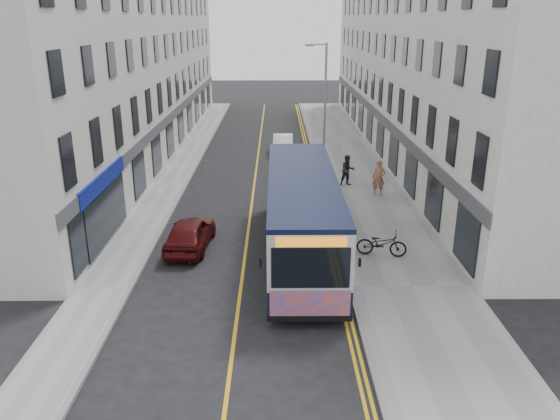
{
  "coord_description": "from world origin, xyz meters",
  "views": [
    {
      "loc": [
        1.31,
        -18.97,
        9.31
      ],
      "look_at": [
        1.47,
        2.95,
        1.6
      ],
      "focal_mm": 35.0,
      "sensor_mm": 36.0,
      "label": 1
    }
  ],
  "objects_px": {
    "city_bus": "(302,212)",
    "bicycle": "(382,244)",
    "car_white": "(283,145)",
    "pedestrian_far": "(348,170)",
    "car_maroon": "(190,233)",
    "streetlamp": "(324,105)",
    "pedestrian_near": "(379,178)"
  },
  "relations": [
    {
      "from": "streetlamp",
      "to": "car_maroon",
      "type": "xyz_separation_m",
      "value": [
        -6.54,
        -11.39,
        -3.69
      ]
    },
    {
      "from": "bicycle",
      "to": "car_maroon",
      "type": "distance_m",
      "value": 8.05
    },
    {
      "from": "car_white",
      "to": "pedestrian_far",
      "type": "bearing_deg",
      "value": -65.62
    },
    {
      "from": "streetlamp",
      "to": "pedestrian_far",
      "type": "xyz_separation_m",
      "value": [
        1.28,
        -2.49,
        -3.37
      ]
    },
    {
      "from": "pedestrian_near",
      "to": "car_maroon",
      "type": "bearing_deg",
      "value": -124.86
    },
    {
      "from": "streetlamp",
      "to": "car_maroon",
      "type": "relative_size",
      "value": 1.97
    },
    {
      "from": "streetlamp",
      "to": "city_bus",
      "type": "relative_size",
      "value": 0.68
    },
    {
      "from": "bicycle",
      "to": "car_maroon",
      "type": "xyz_separation_m",
      "value": [
        -7.97,
        1.11,
        0.04
      ]
    },
    {
      "from": "car_white",
      "to": "streetlamp",
      "type": "bearing_deg",
      "value": -67.21
    },
    {
      "from": "streetlamp",
      "to": "bicycle",
      "type": "bearing_deg",
      "value": -83.47
    },
    {
      "from": "city_bus",
      "to": "pedestrian_near",
      "type": "relative_size",
      "value": 6.0
    },
    {
      "from": "streetlamp",
      "to": "car_white",
      "type": "bearing_deg",
      "value": 111.91
    },
    {
      "from": "streetlamp",
      "to": "car_maroon",
      "type": "height_order",
      "value": "streetlamp"
    },
    {
      "from": "city_bus",
      "to": "car_maroon",
      "type": "bearing_deg",
      "value": 171.21
    },
    {
      "from": "bicycle",
      "to": "car_maroon",
      "type": "bearing_deg",
      "value": 93.72
    },
    {
      "from": "bicycle",
      "to": "car_white",
      "type": "height_order",
      "value": "car_white"
    },
    {
      "from": "streetlamp",
      "to": "pedestrian_near",
      "type": "distance_m",
      "value": 6.12
    },
    {
      "from": "pedestrian_near",
      "to": "car_white",
      "type": "xyz_separation_m",
      "value": [
        -5.11,
        10.26,
        -0.43
      ]
    },
    {
      "from": "city_bus",
      "to": "bicycle",
      "type": "bearing_deg",
      "value": -6.73
    },
    {
      "from": "pedestrian_far",
      "to": "car_maroon",
      "type": "bearing_deg",
      "value": -147.04
    },
    {
      "from": "streetlamp",
      "to": "car_white",
      "type": "height_order",
      "value": "streetlamp"
    },
    {
      "from": "city_bus",
      "to": "pedestrian_far",
      "type": "relative_size",
      "value": 6.58
    },
    {
      "from": "pedestrian_far",
      "to": "car_white",
      "type": "bearing_deg",
      "value": 97.75
    },
    {
      "from": "city_bus",
      "to": "bicycle",
      "type": "xyz_separation_m",
      "value": [
        3.26,
        -0.38,
        -1.22
      ]
    },
    {
      "from": "city_bus",
      "to": "car_white",
      "type": "bearing_deg",
      "value": 91.73
    },
    {
      "from": "streetlamp",
      "to": "bicycle",
      "type": "distance_m",
      "value": 13.13
    },
    {
      "from": "car_maroon",
      "to": "pedestrian_near",
      "type": "bearing_deg",
      "value": -138.1
    },
    {
      "from": "city_bus",
      "to": "bicycle",
      "type": "height_order",
      "value": "city_bus"
    },
    {
      "from": "pedestrian_near",
      "to": "city_bus",
      "type": "bearing_deg",
      "value": -102.47
    },
    {
      "from": "bicycle",
      "to": "streetlamp",
      "type": "bearing_deg",
      "value": 18.2
    },
    {
      "from": "car_maroon",
      "to": "bicycle",
      "type": "bearing_deg",
      "value": 176.84
    },
    {
      "from": "pedestrian_far",
      "to": "car_white",
      "type": "distance_m",
      "value": 9.15
    }
  ]
}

